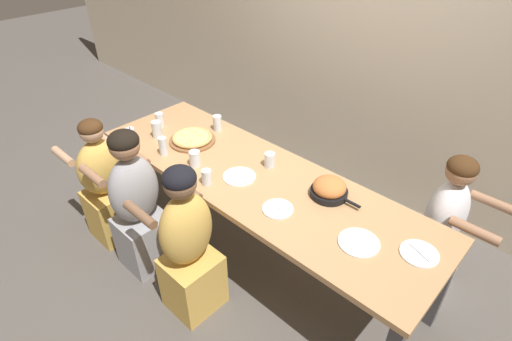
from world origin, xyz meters
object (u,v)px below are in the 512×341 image
at_px(drinking_glass_a, 163,147).
at_px(empty_plate_a, 359,243).
at_px(diner_near_center, 188,249).
at_px(empty_plate_b, 278,209).
at_px(empty_plate_d, 419,254).
at_px(diner_near_midleft, 138,208).
at_px(skillet_bowl, 329,189).
at_px(drinking_glass_d, 270,160).
at_px(empty_plate_c, 239,177).
at_px(diner_far_right, 440,234).
at_px(drinking_glass_c, 217,124).
at_px(diner_near_left, 106,187).
at_px(drinking_glass_b, 157,130).
at_px(drinking_glass_g, 207,178).
at_px(drinking_glass_f, 195,159).
at_px(cocktail_glass_blue, 131,135).
at_px(drinking_glass_e, 160,120).
at_px(pizza_board_main, 192,139).

bearing_deg(drinking_glass_a, empty_plate_a, 7.14).
bearing_deg(diner_near_center, empty_plate_b, -35.87).
bearing_deg(drinking_glass_a, diner_near_center, -27.22).
height_order(empty_plate_d, diner_near_midleft, diner_near_midleft).
bearing_deg(drinking_glass_a, skillet_bowl, 20.32).
bearing_deg(empty_plate_a, drinking_glass_d, 165.23).
height_order(empty_plate_c, drinking_glass_d, drinking_glass_d).
relative_size(skillet_bowl, diner_far_right, 0.32).
xyz_separation_m(empty_plate_c, drinking_glass_c, (-0.61, 0.35, 0.05)).
height_order(drinking_glass_c, diner_near_center, diner_near_center).
xyz_separation_m(empty_plate_c, drinking_glass_d, (0.06, 0.25, 0.05)).
relative_size(empty_plate_d, diner_near_center, 0.18).
relative_size(empty_plate_d, diner_near_left, 0.20).
relative_size(drinking_glass_d, diner_near_center, 0.09).
distance_m(drinking_glass_b, drinking_glass_c, 0.49).
height_order(skillet_bowl, empty_plate_b, skillet_bowl).
distance_m(empty_plate_a, diner_near_left, 1.99).
height_order(empty_plate_c, drinking_glass_b, drinking_glass_b).
xyz_separation_m(empty_plate_a, diner_near_center, (-0.86, -0.56, -0.24)).
xyz_separation_m(drinking_glass_c, diner_near_left, (-0.34, -0.89, -0.34)).
height_order(empty_plate_b, drinking_glass_c, drinking_glass_c).
bearing_deg(drinking_glass_g, drinking_glass_b, 169.48).
bearing_deg(drinking_glass_f, diner_far_right, 28.69).
xyz_separation_m(drinking_glass_f, diner_near_center, (0.42, -0.43, -0.28)).
bearing_deg(diner_near_midleft, drinking_glass_g, -48.32).
height_order(cocktail_glass_blue, drinking_glass_c, drinking_glass_c).
xyz_separation_m(diner_near_left, diner_near_center, (1.03, 0.00, 0.05)).
bearing_deg(empty_plate_a, drinking_glass_c, 167.74).
relative_size(empty_plate_c, diner_near_center, 0.20).
bearing_deg(skillet_bowl, empty_plate_d, -7.77).
distance_m(empty_plate_b, cocktail_glass_blue, 1.42).
xyz_separation_m(drinking_glass_d, drinking_glass_e, (-1.07, -0.18, -0.00)).
bearing_deg(drinking_glass_b, drinking_glass_f, -5.64).
relative_size(cocktail_glass_blue, drinking_glass_e, 1.04).
height_order(skillet_bowl, empty_plate_d, skillet_bowl).
bearing_deg(empty_plate_b, diner_far_right, 46.27).
xyz_separation_m(empty_plate_b, drinking_glass_e, (-1.43, 0.14, 0.05)).
height_order(empty_plate_a, diner_near_midleft, diner_near_midleft).
bearing_deg(drinking_glass_b, skillet_bowl, 12.46).
distance_m(empty_plate_a, drinking_glass_d, 0.91).
height_order(empty_plate_b, drinking_glass_d, drinking_glass_d).
xyz_separation_m(drinking_glass_b, drinking_glass_c, (0.26, 0.41, -0.00)).
distance_m(pizza_board_main, diner_near_midleft, 0.69).
xyz_separation_m(empty_plate_a, diner_far_right, (0.24, 0.70, -0.26)).
bearing_deg(pizza_board_main, drinking_glass_g, -29.74).
relative_size(drinking_glass_e, diner_far_right, 0.11).
bearing_deg(diner_near_left, empty_plate_a, -73.59).
height_order(drinking_glass_a, drinking_glass_d, drinking_glass_a).
xyz_separation_m(empty_plate_b, empty_plate_c, (-0.42, 0.08, -0.00)).
xyz_separation_m(empty_plate_a, drinking_glass_b, (-1.81, -0.07, 0.05)).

